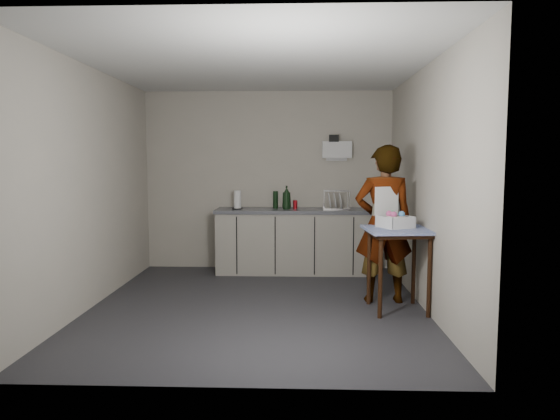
{
  "coord_description": "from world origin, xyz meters",
  "views": [
    {
      "loc": [
        0.44,
        -5.34,
        1.58
      ],
      "look_at": [
        0.23,
        0.45,
        1.02
      ],
      "focal_mm": 32.0,
      "sensor_mm": 36.0,
      "label": 1
    }
  ],
  "objects_px": {
    "soda_can": "(295,204)",
    "bakery_box": "(394,218)",
    "dish_rack": "(336,205)",
    "kitchen_counter": "(295,243)",
    "soap_bottle": "(287,197)",
    "side_table": "(399,239)",
    "paper_towel": "(237,200)",
    "dark_bottle": "(276,200)",
    "standing_man": "(384,224)"
  },
  "relations": [
    {
      "from": "standing_man",
      "to": "dish_rack",
      "type": "relative_size",
      "value": 4.61
    },
    {
      "from": "dark_bottle",
      "to": "side_table",
      "type": "bearing_deg",
      "value": -54.02
    },
    {
      "from": "dark_bottle",
      "to": "dish_rack",
      "type": "relative_size",
      "value": 0.65
    },
    {
      "from": "kitchen_counter",
      "to": "bakery_box",
      "type": "xyz_separation_m",
      "value": [
        1.06,
        -1.73,
        0.55
      ]
    },
    {
      "from": "dark_bottle",
      "to": "paper_towel",
      "type": "relative_size",
      "value": 0.94
    },
    {
      "from": "bakery_box",
      "to": "soap_bottle",
      "type": "bearing_deg",
      "value": 98.07
    },
    {
      "from": "side_table",
      "to": "paper_towel",
      "type": "relative_size",
      "value": 3.32
    },
    {
      "from": "soda_can",
      "to": "dark_bottle",
      "type": "relative_size",
      "value": 0.47
    },
    {
      "from": "side_table",
      "to": "standing_man",
      "type": "relative_size",
      "value": 0.5
    },
    {
      "from": "standing_man",
      "to": "bakery_box",
      "type": "height_order",
      "value": "standing_man"
    },
    {
      "from": "bakery_box",
      "to": "dark_bottle",
      "type": "bearing_deg",
      "value": 99.75
    },
    {
      "from": "side_table",
      "to": "bakery_box",
      "type": "relative_size",
      "value": 2.06
    },
    {
      "from": "standing_man",
      "to": "soap_bottle",
      "type": "distance_m",
      "value": 1.83
    },
    {
      "from": "side_table",
      "to": "kitchen_counter",
      "type": "bearing_deg",
      "value": 116.36
    },
    {
      "from": "dark_bottle",
      "to": "paper_towel",
      "type": "height_order",
      "value": "paper_towel"
    },
    {
      "from": "paper_towel",
      "to": "soap_bottle",
      "type": "bearing_deg",
      "value": 2.41
    },
    {
      "from": "paper_towel",
      "to": "standing_man",
      "type": "bearing_deg",
      "value": -37.85
    },
    {
      "from": "standing_man",
      "to": "dark_bottle",
      "type": "xyz_separation_m",
      "value": [
        -1.28,
        1.55,
        0.15
      ]
    },
    {
      "from": "side_table",
      "to": "paper_towel",
      "type": "height_order",
      "value": "paper_towel"
    },
    {
      "from": "soap_bottle",
      "to": "dark_bottle",
      "type": "relative_size",
      "value": 1.33
    },
    {
      "from": "soda_can",
      "to": "bakery_box",
      "type": "height_order",
      "value": "bakery_box"
    },
    {
      "from": "soda_can",
      "to": "bakery_box",
      "type": "xyz_separation_m",
      "value": [
        1.06,
        -1.8,
        0.01
      ]
    },
    {
      "from": "soap_bottle",
      "to": "paper_towel",
      "type": "relative_size",
      "value": 1.25
    },
    {
      "from": "kitchen_counter",
      "to": "soda_can",
      "type": "xyz_separation_m",
      "value": [
        0.0,
        0.07,
        0.54
      ]
    },
    {
      "from": "bakery_box",
      "to": "paper_towel",
      "type": "bearing_deg",
      "value": 111.53
    },
    {
      "from": "dish_rack",
      "to": "kitchen_counter",
      "type": "bearing_deg",
      "value": -176.96
    },
    {
      "from": "standing_man",
      "to": "soap_bottle",
      "type": "bearing_deg",
      "value": -52.71
    },
    {
      "from": "standing_man",
      "to": "bakery_box",
      "type": "xyz_separation_m",
      "value": [
        0.06,
        -0.26,
        0.09
      ]
    },
    {
      "from": "dark_bottle",
      "to": "paper_towel",
      "type": "distance_m",
      "value": 0.55
    },
    {
      "from": "standing_man",
      "to": "dish_rack",
      "type": "xyz_separation_m",
      "value": [
        -0.42,
        1.5,
        0.09
      ]
    },
    {
      "from": "kitchen_counter",
      "to": "soap_bottle",
      "type": "bearing_deg",
      "value": -165.64
    },
    {
      "from": "dark_bottle",
      "to": "dish_rack",
      "type": "distance_m",
      "value": 0.86
    },
    {
      "from": "soap_bottle",
      "to": "bakery_box",
      "type": "relative_size",
      "value": 0.77
    },
    {
      "from": "soda_can",
      "to": "dish_rack",
      "type": "xyz_separation_m",
      "value": [
        0.58,
        -0.04,
        0.0
      ]
    },
    {
      "from": "side_table",
      "to": "soda_can",
      "type": "bearing_deg",
      "value": 115.43
    },
    {
      "from": "standing_man",
      "to": "soap_bottle",
      "type": "relative_size",
      "value": 5.33
    },
    {
      "from": "kitchen_counter",
      "to": "paper_towel",
      "type": "xyz_separation_m",
      "value": [
        -0.81,
        -0.06,
        0.61
      ]
    },
    {
      "from": "kitchen_counter",
      "to": "standing_man",
      "type": "height_order",
      "value": "standing_man"
    },
    {
      "from": "soda_can",
      "to": "paper_towel",
      "type": "bearing_deg",
      "value": -171.16
    },
    {
      "from": "dish_rack",
      "to": "bakery_box",
      "type": "distance_m",
      "value": 1.83
    },
    {
      "from": "soda_can",
      "to": "soap_bottle",
      "type": "bearing_deg",
      "value": -141.13
    },
    {
      "from": "kitchen_counter",
      "to": "bakery_box",
      "type": "bearing_deg",
      "value": -58.42
    },
    {
      "from": "soap_bottle",
      "to": "bakery_box",
      "type": "distance_m",
      "value": 2.07
    },
    {
      "from": "dark_bottle",
      "to": "soap_bottle",
      "type": "bearing_deg",
      "value": -35.52
    },
    {
      "from": "soda_can",
      "to": "dish_rack",
      "type": "distance_m",
      "value": 0.58
    },
    {
      "from": "side_table",
      "to": "paper_towel",
      "type": "distance_m",
      "value": 2.61
    },
    {
      "from": "soap_bottle",
      "to": "dish_rack",
      "type": "bearing_deg",
      "value": 5.02
    },
    {
      "from": "side_table",
      "to": "dish_rack",
      "type": "height_order",
      "value": "dish_rack"
    },
    {
      "from": "dark_bottle",
      "to": "paper_towel",
      "type": "xyz_separation_m",
      "value": [
        -0.53,
        -0.14,
        0.0
      ]
    },
    {
      "from": "soda_can",
      "to": "dark_bottle",
      "type": "xyz_separation_m",
      "value": [
        -0.28,
        0.02,
        0.07
      ]
    }
  ]
}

